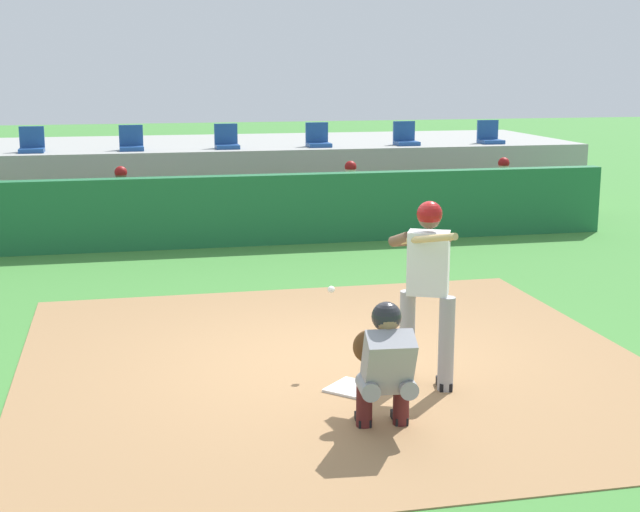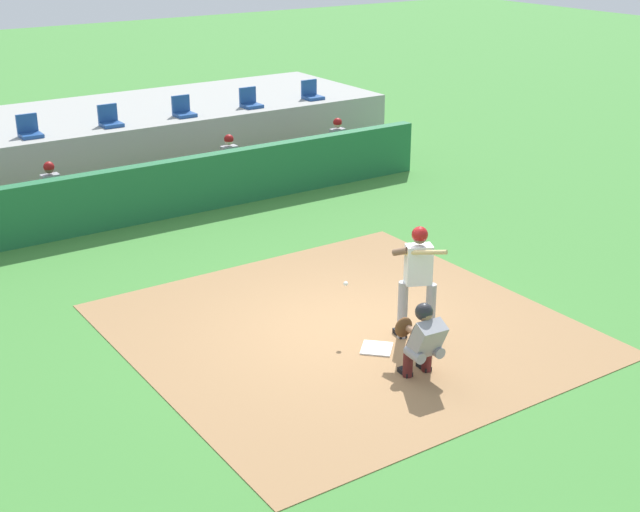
{
  "view_description": "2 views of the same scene",
  "coord_description": "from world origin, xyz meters",
  "px_view_note": "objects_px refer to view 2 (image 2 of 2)",
  "views": [
    {
      "loc": [
        -2.06,
        -8.74,
        3.04
      ],
      "look_at": [
        0.0,
        0.7,
        1.0
      ],
      "focal_mm": 51.1,
      "sensor_mm": 36.0,
      "label": 1
    },
    {
      "loc": [
        -7.17,
        -9.95,
        6.07
      ],
      "look_at": [
        0.0,
        0.7,
        1.0
      ],
      "focal_mm": 49.48,
      "sensor_mm": 36.0,
      "label": 2
    }
  ],
  "objects_px": {
    "batter_at_plate": "(417,276)",
    "stadium_seat_5": "(250,102)",
    "catcher_crouched": "(422,338)",
    "dugout_player_1": "(232,162)",
    "dugout_player_2": "(340,144)",
    "stadium_seat_6": "(311,94)",
    "dugout_player_0": "(54,193)",
    "stadium_seat_4": "(183,110)",
    "stadium_seat_3": "(110,120)",
    "stadium_seat_2": "(29,130)",
    "home_plate": "(377,348)"
  },
  "relations": [
    {
      "from": "home_plate",
      "to": "dugout_player_0",
      "type": "xyz_separation_m",
      "value": [
        -2.08,
        8.14,
        0.65
      ]
    },
    {
      "from": "dugout_player_0",
      "to": "dugout_player_1",
      "type": "relative_size",
      "value": 1.0
    },
    {
      "from": "stadium_seat_3",
      "to": "stadium_seat_6",
      "type": "bearing_deg",
      "value": 0.0
    },
    {
      "from": "dugout_player_0",
      "to": "batter_at_plate",
      "type": "bearing_deg",
      "value": -71.28
    },
    {
      "from": "stadium_seat_3",
      "to": "dugout_player_2",
      "type": "bearing_deg",
      "value": -21.83
    },
    {
      "from": "home_plate",
      "to": "dugout_player_1",
      "type": "xyz_separation_m",
      "value": [
        2.06,
        8.14,
        0.65
      ]
    },
    {
      "from": "stadium_seat_5",
      "to": "stadium_seat_2",
      "type": "bearing_deg",
      "value": 180.0
    },
    {
      "from": "dugout_player_1",
      "to": "stadium_seat_2",
      "type": "relative_size",
      "value": 2.71
    },
    {
      "from": "catcher_crouched",
      "to": "dugout_player_2",
      "type": "distance_m",
      "value": 10.44
    },
    {
      "from": "batter_at_plate",
      "to": "stadium_seat_5",
      "type": "bearing_deg",
      "value": 73.52
    },
    {
      "from": "dugout_player_0",
      "to": "stadium_seat_2",
      "type": "relative_size",
      "value": 2.71
    },
    {
      "from": "stadium_seat_5",
      "to": "dugout_player_0",
      "type": "bearing_deg",
      "value": -160.66
    },
    {
      "from": "stadium_seat_3",
      "to": "stadium_seat_5",
      "type": "distance_m",
      "value": 3.71
    },
    {
      "from": "dugout_player_0",
      "to": "home_plate",
      "type": "bearing_deg",
      "value": -75.66
    },
    {
      "from": "stadium_seat_2",
      "to": "dugout_player_2",
      "type": "bearing_deg",
      "value": -16.35
    },
    {
      "from": "batter_at_plate",
      "to": "dugout_player_1",
      "type": "distance_m",
      "value": 8.31
    },
    {
      "from": "stadium_seat_3",
      "to": "stadium_seat_4",
      "type": "relative_size",
      "value": 1.0
    },
    {
      "from": "dugout_player_2",
      "to": "batter_at_plate",
      "type": "bearing_deg",
      "value": -118.19
    },
    {
      "from": "dugout_player_0",
      "to": "stadium_seat_6",
      "type": "relative_size",
      "value": 2.71
    },
    {
      "from": "stadium_seat_4",
      "to": "stadium_seat_6",
      "type": "height_order",
      "value": "same"
    },
    {
      "from": "catcher_crouched",
      "to": "dugout_player_1",
      "type": "relative_size",
      "value": 1.61
    },
    {
      "from": "dugout_player_1",
      "to": "stadium_seat_3",
      "type": "height_order",
      "value": "stadium_seat_3"
    },
    {
      "from": "home_plate",
      "to": "batter_at_plate",
      "type": "relative_size",
      "value": 0.24
    },
    {
      "from": "home_plate",
      "to": "stadium_seat_4",
      "type": "relative_size",
      "value": 0.92
    },
    {
      "from": "batter_at_plate",
      "to": "stadium_seat_4",
      "type": "height_order",
      "value": "stadium_seat_4"
    },
    {
      "from": "home_plate",
      "to": "dugout_player_0",
      "type": "height_order",
      "value": "dugout_player_0"
    },
    {
      "from": "home_plate",
      "to": "batter_at_plate",
      "type": "height_order",
      "value": "batter_at_plate"
    },
    {
      "from": "home_plate",
      "to": "batter_at_plate",
      "type": "bearing_deg",
      "value": -3.3
    },
    {
      "from": "catcher_crouched",
      "to": "stadium_seat_3",
      "type": "xyz_separation_m",
      "value": [
        -0.01,
        11.16,
        0.93
      ]
    },
    {
      "from": "home_plate",
      "to": "stadium_seat_5",
      "type": "distance_m",
      "value": 10.94
    },
    {
      "from": "catcher_crouched",
      "to": "stadium_seat_3",
      "type": "distance_m",
      "value": 11.2
    },
    {
      "from": "batter_at_plate",
      "to": "stadium_seat_4",
      "type": "xyz_separation_m",
      "value": [
        1.17,
        10.22,
        0.5
      ]
    },
    {
      "from": "stadium_seat_5",
      "to": "stadium_seat_6",
      "type": "distance_m",
      "value": 1.86
    },
    {
      "from": "batter_at_plate",
      "to": "stadium_seat_3",
      "type": "bearing_deg",
      "value": 93.87
    },
    {
      "from": "dugout_player_0",
      "to": "dugout_player_1",
      "type": "distance_m",
      "value": 4.14
    },
    {
      "from": "home_plate",
      "to": "stadium_seat_6",
      "type": "relative_size",
      "value": 0.92
    },
    {
      "from": "catcher_crouched",
      "to": "stadium_seat_5",
      "type": "distance_m",
      "value": 11.8
    },
    {
      "from": "batter_at_plate",
      "to": "catcher_crouched",
      "type": "xyz_separation_m",
      "value": [
        -0.68,
        -0.94,
        -0.43
      ]
    },
    {
      "from": "stadium_seat_5",
      "to": "stadium_seat_6",
      "type": "relative_size",
      "value": 1.0
    },
    {
      "from": "stadium_seat_2",
      "to": "stadium_seat_5",
      "type": "height_order",
      "value": "same"
    },
    {
      "from": "batter_at_plate",
      "to": "stadium_seat_5",
      "type": "relative_size",
      "value": 3.76
    },
    {
      "from": "stadium_seat_4",
      "to": "stadium_seat_5",
      "type": "height_order",
      "value": "same"
    },
    {
      "from": "home_plate",
      "to": "dugout_player_2",
      "type": "xyz_separation_m",
      "value": [
        5.08,
        8.14,
        0.65
      ]
    },
    {
      "from": "stadium_seat_6",
      "to": "dugout_player_2",
      "type": "bearing_deg",
      "value": -103.63
    },
    {
      "from": "stadium_seat_2",
      "to": "stadium_seat_6",
      "type": "relative_size",
      "value": 1.0
    },
    {
      "from": "stadium_seat_5",
      "to": "stadium_seat_6",
      "type": "bearing_deg",
      "value": 0.0
    },
    {
      "from": "batter_at_plate",
      "to": "stadium_seat_6",
      "type": "xyz_separation_m",
      "value": [
        4.88,
        10.22,
        0.5
      ]
    },
    {
      "from": "batter_at_plate",
      "to": "dugout_player_1",
      "type": "relative_size",
      "value": 1.39
    },
    {
      "from": "stadium_seat_2",
      "to": "stadium_seat_5",
      "type": "relative_size",
      "value": 1.0
    },
    {
      "from": "dugout_player_1",
      "to": "stadium_seat_4",
      "type": "distance_m",
      "value": 2.22
    }
  ]
}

